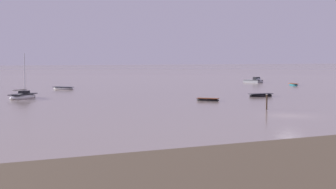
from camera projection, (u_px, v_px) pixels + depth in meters
ground_plane at (289, 116)px, 56.24m from camera, size 800.00×800.00×0.00m
rowboat_moored_0 at (63, 88)px, 103.90m from camera, size 4.00×4.34×0.70m
motorboat_moored_0 at (256, 81)px, 131.89m from camera, size 3.15×5.76×2.08m
rowboat_moored_2 at (208, 100)px, 76.18m from camera, size 3.03×3.26×0.53m
rowboat_moored_3 at (261, 95)px, 84.47m from camera, size 4.19×1.66×0.65m
rowboat_moored_4 at (293, 85)px, 118.41m from camera, size 2.70×4.19×0.63m
sailboat_moored_1 at (23, 96)px, 80.41m from camera, size 5.76×5.80×6.99m
mooring_post_near at (267, 102)px, 63.21m from camera, size 0.22×0.22×2.03m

